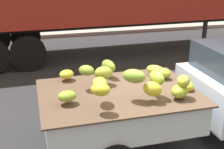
% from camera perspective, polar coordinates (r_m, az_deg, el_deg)
% --- Properties ---
extents(ground, '(220.00, 220.00, 0.00)m').
position_cam_1_polar(ground, '(5.85, 8.59, -12.66)').
color(ground, '#28282B').
extents(curb_strip, '(80.00, 0.80, 0.16)m').
position_cam_1_polar(curb_strip, '(14.21, -6.52, 7.73)').
color(curb_strip, gray).
rests_on(curb_strip, ground).
extents(pickup_truck, '(4.71, 1.90, 1.70)m').
position_cam_1_polar(pickup_truck, '(6.03, 18.27, -2.91)').
color(pickup_truck, silver).
rests_on(pickup_truck, ground).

